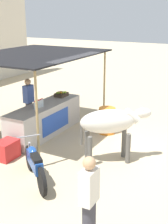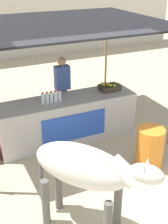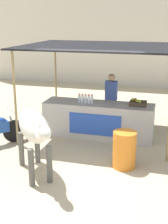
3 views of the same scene
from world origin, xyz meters
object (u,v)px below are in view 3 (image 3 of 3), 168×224
water_barrel (124,150)px  cow (34,129)px  vendor_behind_counter (111,101)px  fruit_crate (138,103)px  cooler_box (35,123)px  stall_counter (98,120)px

water_barrel → cow: (-1.74, -0.86, 0.62)m
cow → vendor_behind_counter: bearing=73.7°
fruit_crate → cooler_box: bearing=-177.1°
fruit_crate → cooler_box: size_ratio=0.73×
cow → fruit_crate: bearing=54.9°
stall_counter → vendor_behind_counter: 0.86m
cow → cooler_box: bearing=114.9°
vendor_behind_counter → cooler_box: vendor_behind_counter is taller
vendor_behind_counter → fruit_crate: bearing=-39.6°
stall_counter → cooler_box: 1.90m
fruit_crate → cow: (-1.81, -2.57, 0.00)m
vendor_behind_counter → cow: vendor_behind_counter is taller
stall_counter → cooler_box: size_ratio=5.00×
stall_counter → fruit_crate: size_ratio=6.82×
vendor_behind_counter → cow: 3.41m
stall_counter → cow: 2.69m
water_barrel → cow: 2.03m
cooler_box → cow: cow is taller
fruit_crate → cooler_box: fruit_crate is taller
cow → water_barrel: bearing=26.3°
fruit_crate → vendor_behind_counter: vendor_behind_counter is taller
fruit_crate → water_barrel: (-0.07, -1.71, -0.62)m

